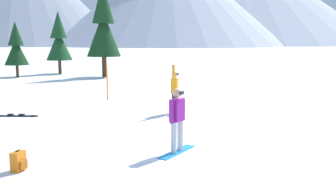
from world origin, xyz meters
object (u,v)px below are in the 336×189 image
pine_tree_young (103,26)px  loose_snowboard_far_spare (16,116)px  trail_marker_pole (107,83)px  snowboarder_midground (175,91)px  pine_tree_slender (16,47)px  snowboarder_foreground (177,119)px  backpack_orange (19,161)px  pine_tree_short (59,40)px

pine_tree_young → loose_snowboard_far_spare: bearing=-107.1°
pine_tree_young → trail_marker_pole: bearing=-94.2°
snowboarder_midground → pine_tree_slender: 19.59m
pine_tree_young → pine_tree_slender: (-6.75, 1.67, -1.66)m
snowboarder_foreground → pine_tree_slender: bearing=106.5°
loose_snowboard_far_spare → pine_tree_slender: (-2.08, 16.85, 2.37)m
backpack_orange → trail_marker_pole: (2.87, 9.75, 0.62)m
snowboarder_midground → backpack_orange: 7.69m
snowboarder_midground → pine_tree_slender: (-8.15, 17.75, 1.48)m
pine_tree_slender → loose_snowboard_far_spare: bearing=-83.0°
trail_marker_pole → pine_tree_slender: pine_tree_slender is taller
snowboarder_foreground → loose_snowboard_far_spare: 7.74m
loose_snowboard_far_spare → pine_tree_slender: size_ratio=0.39×
snowboarder_midground → trail_marker_pole: size_ratio=1.18×
snowboarder_foreground → trail_marker_pole: snowboarder_foreground is taller
snowboarder_midground → pine_tree_slender: pine_tree_slender is taller
snowboarder_foreground → trail_marker_pole: bearing=95.7°
snowboarder_midground → loose_snowboard_far_spare: size_ratio=1.14×
snowboarder_foreground → pine_tree_short: (-3.59, 25.29, 2.07)m
snowboarder_midground → pine_tree_short: pine_tree_short is taller
snowboarder_foreground → pine_tree_young: (-0.05, 21.26, 3.16)m
backpack_orange → pine_tree_slender: (-3.00, 23.40, 2.18)m
trail_marker_pole → pine_tree_young: size_ratio=0.22×
pine_tree_young → pine_tree_slender: bearing=166.1°
snowboarder_midground → backpack_orange: size_ratio=4.14×
trail_marker_pole → pine_tree_young: pine_tree_young is taller
snowboarder_midground → pine_tree_young: size_ratio=0.26×
backpack_orange → loose_snowboard_far_spare: bearing=98.0°
snowboarder_foreground → loose_snowboard_far_spare: size_ratio=0.98×
loose_snowboard_far_spare → trail_marker_pole: 5.02m
snowboarder_midground → pine_tree_short: 20.80m
pine_tree_young → snowboarder_foreground: bearing=-89.9°
snowboarder_midground → backpack_orange: bearing=-132.3°
snowboarder_midground → pine_tree_slender: size_ratio=0.45×
snowboarder_midground → pine_tree_young: bearing=95.0°
trail_marker_pole → pine_tree_short: size_ratio=0.31×
pine_tree_slender → pine_tree_young: bearing=-13.9°
pine_tree_young → backpack_orange: bearing=-99.8°
pine_tree_short → loose_snowboard_far_spare: bearing=-93.4°
backpack_orange → pine_tree_young: 22.39m
pine_tree_short → pine_tree_young: size_ratio=0.73×
backpack_orange → pine_tree_young: (3.75, 21.73, 3.84)m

